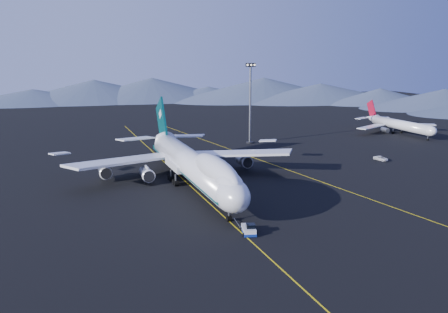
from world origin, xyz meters
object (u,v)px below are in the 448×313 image
object	(u,v)px
service_van	(381,158)
floodlight_mast	(250,103)
boeing_747	(191,164)
pushback_tug	(249,230)
second_jet	(398,125)

from	to	relation	value
service_van	floodlight_mast	xyz separation A→B (m)	(-26.03, 40.99, 13.74)
boeing_747	pushback_tug	xyz separation A→B (m)	(1.07, -33.97, -5.20)
pushback_tug	second_jet	size ratio (longest dim) A/B	0.11
second_jet	floodlight_mast	size ratio (longest dim) A/B	1.50
boeing_747	floodlight_mast	distance (m)	63.62
service_van	floodlight_mast	bearing A→B (deg)	112.30
pushback_tug	second_jet	bearing A→B (deg)	53.84
boeing_747	floodlight_mast	world-z (taller)	floodlight_mast
boeing_747	second_jet	bearing A→B (deg)	27.19
boeing_747	service_van	distance (m)	63.39
second_jet	floodlight_mast	xyz separation A→B (m)	(-64.60, -0.25, 10.74)
boeing_747	pushback_tug	size ratio (longest dim) A/B	14.95
boeing_747	service_van	world-z (taller)	boeing_747
boeing_747	second_jet	distance (m)	113.41
second_jet	floodlight_mast	distance (m)	65.49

